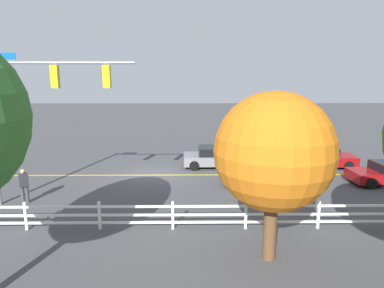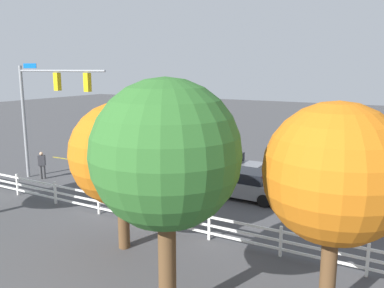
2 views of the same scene
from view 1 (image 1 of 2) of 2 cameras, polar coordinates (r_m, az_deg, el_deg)
name	(u,v)px [view 1 (image 1 of 2)]	position (r m, az deg, el deg)	size (l,w,h in m)	color
ground_plane	(153,175)	(20.60, -6.72, -5.37)	(120.00, 120.00, 0.00)	#444447
lane_center_stripe	(218,175)	(20.56, 4.49, -5.35)	(28.00, 0.16, 0.01)	gold
signal_assembly	(34,101)	(16.45, -25.71, 6.73)	(6.74, 0.38, 6.98)	gray
car_0	(214,157)	(22.28, 3.83, -2.30)	(4.23, 2.11, 1.37)	slate
car_1	(321,157)	(23.78, 21.42, -2.14)	(4.36, 2.15, 1.37)	maroon
car_2	(264,172)	(18.96, 12.43, -4.75)	(4.63, 1.99, 1.50)	slate
pedestrian	(24,185)	(17.64, -27.10, -6.30)	(0.48, 0.45, 1.69)	#3F3F42
white_rail_fence	(209,215)	(13.30, 3.02, -12.11)	(26.10, 0.10, 1.15)	white
tree_3	(274,152)	(10.58, 13.99, -1.39)	(3.79, 3.79, 5.54)	brown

